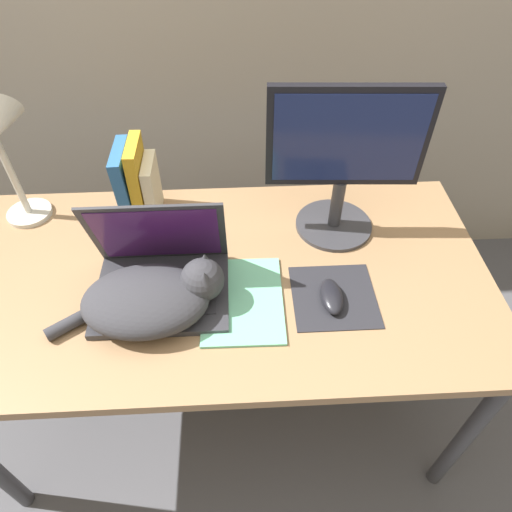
% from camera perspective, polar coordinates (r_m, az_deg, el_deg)
% --- Properties ---
extents(ground_plane, '(12.00, 12.00, 0.00)m').
position_cam_1_polar(ground_plane, '(1.67, -2.77, -28.62)').
color(ground_plane, '#4C4C51').
extents(desk, '(1.44, 0.74, 0.70)m').
position_cam_1_polar(desk, '(1.27, -4.07, -4.15)').
color(desk, '#93704C').
rests_on(desk, ground_plane).
extents(laptop, '(0.33, 0.26, 0.26)m').
position_cam_1_polar(laptop, '(1.17, -11.78, -2.37)').
color(laptop, '#2D2D33').
rests_on(laptop, desk).
extents(cat, '(0.43, 0.23, 0.14)m').
position_cam_1_polar(cat, '(1.12, -12.71, -5.08)').
color(cat, '#333338').
rests_on(cat, desk).
extents(external_monitor, '(0.41, 0.22, 0.43)m').
position_cam_1_polar(external_monitor, '(1.23, 10.98, 11.82)').
color(external_monitor, '#333338').
rests_on(external_monitor, desk).
extents(mousepad, '(0.21, 0.21, 0.00)m').
position_cam_1_polar(mousepad, '(1.18, 9.70, -5.00)').
color(mousepad, '#232328').
rests_on(mousepad, desk).
extents(computer_mouse, '(0.06, 0.11, 0.03)m').
position_cam_1_polar(computer_mouse, '(1.16, 9.42, -4.99)').
color(computer_mouse, black).
rests_on(computer_mouse, mousepad).
extents(book_row, '(0.11, 0.16, 0.24)m').
position_cam_1_polar(book_row, '(1.37, -14.61, 8.71)').
color(book_row, '#285B93').
rests_on(book_row, desk).
extents(desk_lamp, '(0.17, 0.17, 0.40)m').
position_cam_1_polar(desk_lamp, '(1.37, -28.86, 12.24)').
color(desk_lamp, beige).
rests_on(desk_lamp, desk).
extents(notepad, '(0.21, 0.28, 0.01)m').
position_cam_1_polar(notepad, '(1.16, -1.70, -5.48)').
color(notepad, '#6BBC93').
rests_on(notepad, desk).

